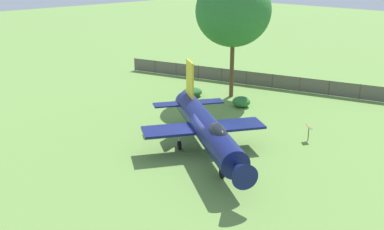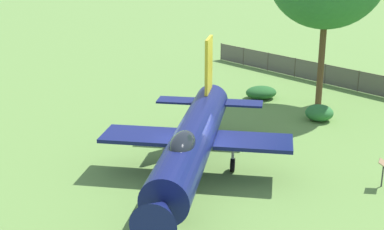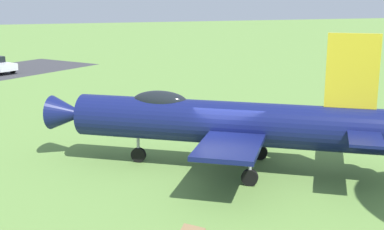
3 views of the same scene
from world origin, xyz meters
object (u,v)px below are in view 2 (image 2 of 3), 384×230
Objects in this scene: info_plaque at (383,167)px; shrub_by_tree at (261,92)px; display_jet at (192,141)px; shrub_near_fence at (319,113)px.

shrub_by_tree is at bearing -8.37° from info_plaque.
display_jet is 7.82m from info_plaque.
shrub_by_tree is at bearing 8.33° from shrub_near_fence.
shrub_near_fence reaches higher than shrub_by_tree.
shrub_near_fence is at bearing 148.95° from display_jet.
display_jet is at bearing 138.92° from shrub_by_tree.
info_plaque reaches higher than shrub_near_fence.
shrub_by_tree is (10.39, -9.06, -1.50)m from display_jet.
display_jet is 11.06× the size of info_plaque.
info_plaque is (-13.58, 2.00, 0.45)m from shrub_by_tree.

